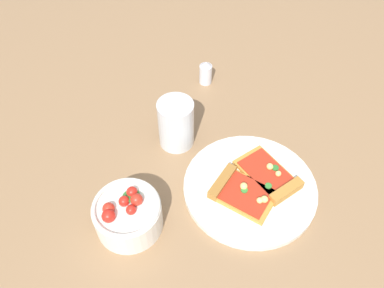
{
  "coord_description": "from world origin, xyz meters",
  "views": [
    {
      "loc": [
        -0.42,
        0.22,
        0.67
      ],
      "look_at": [
        0.1,
        0.08,
        0.03
      ],
      "focal_mm": 35.99,
      "sensor_mm": 36.0,
      "label": 1
    }
  ],
  "objects": [
    {
      "name": "ground_plane",
      "position": [
        0.0,
        0.0,
        0.0
      ],
      "size": [
        2.4,
        2.4,
        0.0
      ],
      "primitive_type": "plane",
      "color": "#93704C",
      "rests_on": "ground"
    },
    {
      "name": "plate",
      "position": [
        -0.03,
        -0.01,
        0.01
      ],
      "size": [
        0.27,
        0.27,
        0.01
      ],
      "primitive_type": "cylinder",
      "color": "silver",
      "rests_on": "ground_plane"
    },
    {
      "name": "pizza_slice_near",
      "position": [
        -0.02,
        -0.06,
        0.02
      ],
      "size": [
        0.15,
        0.12,
        0.02
      ],
      "color": "gold",
      "rests_on": "plate"
    },
    {
      "name": "pizza_slice_far",
      "position": [
        -0.04,
        0.02,
        0.02
      ],
      "size": [
        0.15,
        0.14,
        0.02
      ],
      "color": "gold",
      "rests_on": "plate"
    },
    {
      "name": "salad_bowl",
      "position": [
        -0.04,
        0.24,
        0.04
      ],
      "size": [
        0.13,
        0.13,
        0.08
      ],
      "color": "white",
      "rests_on": "ground_plane"
    },
    {
      "name": "soda_glass",
      "position": [
        0.14,
        0.1,
        0.05
      ],
      "size": [
        0.08,
        0.08,
        0.11
      ],
      "color": "silver",
      "rests_on": "ground_plane"
    },
    {
      "name": "pepper_shaker",
      "position": [
        0.32,
        -0.02,
        0.03
      ],
      "size": [
        0.03,
        0.03,
        0.06
      ],
      "color": "silver",
      "rests_on": "ground_plane"
    }
  ]
}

